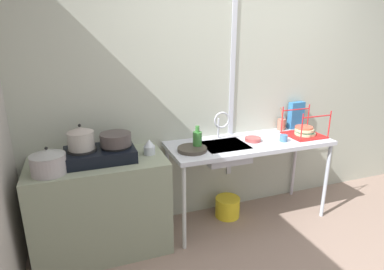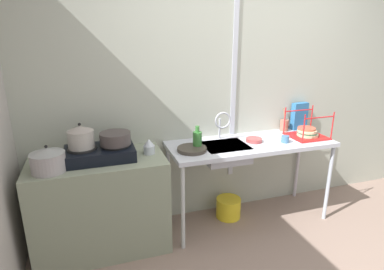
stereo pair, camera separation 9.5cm
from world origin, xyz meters
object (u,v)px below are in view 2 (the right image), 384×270
(cup_by_rack, at_px, (285,139))
(cereal_box, at_px, (299,116))
(pot_on_left_burner, at_px, (81,137))
(frying_pan, at_px, (192,149))
(bottle_by_sink, at_px, (197,140))
(utensil_jar, at_px, (284,125))
(pot_beside_stove, at_px, (48,160))
(stove, at_px, (100,153))
(percolator, at_px, (149,146))
(small_bowl_on_drainboard, at_px, (254,140))
(pot_on_right_burner, at_px, (115,138))
(bucket_on_floor, at_px, (228,208))
(sink_basin, at_px, (225,153))
(dish_rack, at_px, (307,132))
(faucet, at_px, (222,122))

(cup_by_rack, distance_m, cereal_box, 0.55)
(pot_on_left_burner, distance_m, frying_pan, 0.94)
(bottle_by_sink, distance_m, utensil_jar, 1.10)
(pot_beside_stove, bearing_deg, utensil_jar, 9.12)
(stove, relative_size, cup_by_rack, 7.47)
(percolator, relative_size, small_bowl_on_drainboard, 0.86)
(percolator, relative_size, cereal_box, 0.46)
(pot_on_right_burner, distance_m, small_bowl_on_drainboard, 1.31)
(pot_on_left_burner, distance_m, pot_on_right_burner, 0.27)
(stove, distance_m, cereal_box, 2.13)
(bucket_on_floor, bearing_deg, small_bowl_on_drainboard, -24.96)
(pot_beside_stove, xyz_separation_m, sink_basin, (1.51, 0.13, -0.17))
(pot_beside_stove, distance_m, cereal_box, 2.52)
(pot_on_right_burner, height_order, pot_beside_stove, pot_on_right_burner)
(pot_on_left_burner, distance_m, dish_rack, 2.16)
(small_bowl_on_drainboard, bearing_deg, stove, 179.90)
(percolator, distance_m, faucet, 0.77)
(cup_by_rack, height_order, utensil_jar, utensil_jar)
(pot_beside_stove, distance_m, dish_rack, 2.41)
(pot_on_left_burner, height_order, utensil_jar, pot_on_left_burner)
(faucet, xyz_separation_m, small_bowl_on_drainboard, (0.28, -0.14, -0.17))
(frying_pan, xyz_separation_m, small_bowl_on_drainboard, (0.65, 0.05, 0.00))
(sink_basin, bearing_deg, cereal_box, 14.23)
(pot_on_right_burner, relative_size, bucket_on_floor, 1.00)
(percolator, height_order, faucet, faucet)
(sink_basin, height_order, cup_by_rack, cup_by_rack)
(pot_on_right_burner, relative_size, pot_beside_stove, 0.99)
(stove, relative_size, pot_beside_stove, 2.18)
(bottle_by_sink, bearing_deg, pot_on_left_burner, 179.07)
(pot_on_right_burner, xyz_separation_m, cereal_box, (1.98, 0.24, -0.02))
(percolator, distance_m, bottle_by_sink, 0.44)
(frying_pan, distance_m, dish_rack, 1.24)
(percolator, height_order, sink_basin, percolator)
(sink_basin, relative_size, bottle_by_sink, 1.95)
(stove, xyz_separation_m, sink_basin, (1.13, -0.01, -0.13))
(utensil_jar, distance_m, bucket_on_floor, 1.07)
(pot_on_right_burner, bearing_deg, dish_rack, -0.82)
(frying_pan, xyz_separation_m, cereal_box, (1.33, 0.30, 0.13))
(pot_beside_stove, xyz_separation_m, percolator, (0.79, 0.14, -0.03))
(pot_beside_stove, bearing_deg, pot_on_left_burner, 29.54)
(pot_beside_stove, height_order, small_bowl_on_drainboard, pot_beside_stove)
(percolator, relative_size, frying_pan, 0.50)
(faucet, xyz_separation_m, bucket_on_floor, (0.08, -0.05, -0.93))
(small_bowl_on_drainboard, bearing_deg, sink_basin, -178.90)
(stove, distance_m, pot_on_right_burner, 0.18)
(frying_pan, bearing_deg, stove, 176.09)
(pot_on_right_burner, bearing_deg, bucket_on_floor, 4.69)
(dish_rack, relative_size, cereal_box, 1.21)
(frying_pan, relative_size, bottle_by_sink, 1.23)
(cup_by_rack, bearing_deg, percolator, 175.06)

